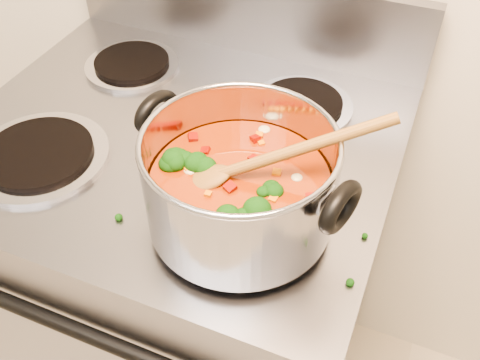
{
  "coord_description": "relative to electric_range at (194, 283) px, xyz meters",
  "views": [
    {
      "loc": [
        0.39,
        0.54,
        1.5
      ],
      "look_at": [
        0.19,
        1.01,
        1.01
      ],
      "focal_mm": 40.0,
      "sensor_mm": 36.0,
      "label": 1
    }
  ],
  "objects": [
    {
      "name": "stockpot",
      "position": [
        0.18,
        -0.16,
        0.53
      ],
      "size": [
        0.32,
        0.26,
        0.16
      ],
      "rotation": [
        0.0,
        0.0,
        -0.27
      ],
      "color": "#A2A2AA",
      "rests_on": "electric_range"
    },
    {
      "name": "electric_range",
      "position": [
        0.0,
        0.0,
        0.0
      ],
      "size": [
        0.75,
        0.67,
        1.08
      ],
      "color": "gray",
      "rests_on": "ground"
    },
    {
      "name": "wooden_spoon",
      "position": [
        0.2,
        -0.15,
        0.57
      ],
      "size": [
        0.26,
        0.14,
        0.13
      ],
      "rotation": [
        0.0,
        0.0,
        0.43
      ],
      "color": "brown",
      "rests_on": "stockpot"
    },
    {
      "name": "cooktop_crumbs",
      "position": [
        0.23,
        -0.05,
        0.46
      ],
      "size": [
        0.31,
        0.29,
        0.01
      ],
      "color": "black",
      "rests_on": "electric_range"
    }
  ]
}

